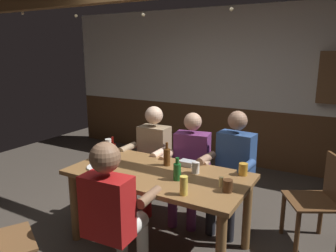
% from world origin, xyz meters
% --- Properties ---
extents(ground_plane, '(7.97, 7.97, 0.00)m').
position_xyz_m(ground_plane, '(0.00, 0.00, 0.00)').
color(ground_plane, '#423A33').
extents(back_wall_upper, '(6.65, 0.12, 1.57)m').
position_xyz_m(back_wall_upper, '(0.00, 2.64, 1.70)').
color(back_wall_upper, silver).
extents(back_wall_wainscot, '(6.65, 0.12, 0.91)m').
position_xyz_m(back_wall_wainscot, '(0.00, 2.64, 0.46)').
color(back_wall_wainscot, brown).
rests_on(back_wall_wainscot, ground_plane).
extents(dining_table, '(1.66, 0.84, 0.73)m').
position_xyz_m(dining_table, '(0.00, 0.00, 0.62)').
color(dining_table, brown).
rests_on(dining_table, ground_plane).
extents(person_0, '(0.50, 0.52, 1.19)m').
position_xyz_m(person_0, '(-0.49, 0.65, 0.66)').
color(person_0, '#997F60').
rests_on(person_0, ground_plane).
extents(person_1, '(0.56, 0.56, 1.17)m').
position_xyz_m(person_1, '(0.01, 0.64, 0.64)').
color(person_1, '#6B2D66').
rests_on(person_1, ground_plane).
extents(person_2, '(0.53, 0.52, 1.23)m').
position_xyz_m(person_2, '(0.49, 0.65, 0.67)').
color(person_2, '#2D4C84').
rests_on(person_2, ground_plane).
extents(person_3, '(0.53, 0.51, 1.20)m').
position_xyz_m(person_3, '(-0.00, -0.64, 0.67)').
color(person_3, '#AD1919').
rests_on(person_3, ground_plane).
extents(chair_empty_near_right, '(0.60, 0.60, 0.88)m').
position_xyz_m(chair_empty_near_right, '(1.33, 0.74, 0.48)').
color(chair_empty_near_right, brown).
rests_on(chair_empty_near_right, ground_plane).
extents(table_candle, '(0.04, 0.04, 0.08)m').
position_xyz_m(table_candle, '(0.61, -0.02, 0.77)').
color(table_candle, '#F9E08C').
rests_on(table_candle, dining_table).
extents(condiment_caddy, '(0.14, 0.10, 0.05)m').
position_xyz_m(condiment_caddy, '(0.15, 0.29, 0.76)').
color(condiment_caddy, '#B2B7BC').
rests_on(condiment_caddy, dining_table).
extents(plate_0, '(0.24, 0.24, 0.01)m').
position_xyz_m(plate_0, '(-0.55, -0.17, 0.74)').
color(plate_0, white).
rests_on(plate_0, dining_table).
extents(bottle_0, '(0.06, 0.06, 0.26)m').
position_xyz_m(bottle_0, '(-0.53, 0.01, 0.83)').
color(bottle_0, red).
rests_on(bottle_0, dining_table).
extents(bottle_1, '(0.07, 0.07, 0.20)m').
position_xyz_m(bottle_1, '(0.24, -0.07, 0.81)').
color(bottle_1, '#195923').
rests_on(bottle_1, dining_table).
extents(bottle_2, '(0.07, 0.07, 0.23)m').
position_xyz_m(bottle_2, '(-0.02, 0.20, 0.82)').
color(bottle_2, '#593314').
rests_on(bottle_2, dining_table).
extents(pint_glass_0, '(0.07, 0.07, 0.10)m').
position_xyz_m(pint_glass_0, '(0.31, 0.15, 0.78)').
color(pint_glass_0, white).
rests_on(pint_glass_0, dining_table).
extents(pint_glass_1, '(0.08, 0.08, 0.11)m').
position_xyz_m(pint_glass_1, '(0.70, 0.32, 0.79)').
color(pint_glass_1, gold).
rests_on(pint_glass_1, dining_table).
extents(pint_glass_2, '(0.08, 0.08, 0.16)m').
position_xyz_m(pint_glass_2, '(-0.76, 0.22, 0.81)').
color(pint_glass_2, white).
rests_on(pint_glass_2, dining_table).
extents(pint_glass_3, '(0.08, 0.08, 0.10)m').
position_xyz_m(pint_glass_3, '(0.70, -0.09, 0.78)').
color(pint_glass_3, '#4C2D19').
rests_on(pint_glass_3, dining_table).
extents(pint_glass_4, '(0.06, 0.06, 0.15)m').
position_xyz_m(pint_glass_4, '(0.42, -0.31, 0.81)').
color(pint_glass_4, '#E5C64C').
rests_on(pint_glass_4, dining_table).
extents(string_lights, '(4.69, 0.04, 0.15)m').
position_xyz_m(string_lights, '(0.00, 0.49, 2.22)').
color(string_lights, '#F9EAB2').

